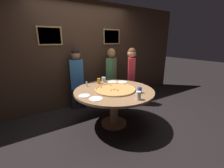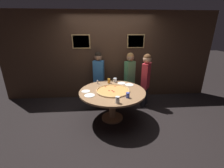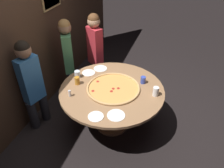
# 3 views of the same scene
# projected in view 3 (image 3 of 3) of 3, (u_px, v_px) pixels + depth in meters

# --- Properties ---
(ground_plane) EXTENTS (24.00, 24.00, 0.00)m
(ground_plane) POSITION_uv_depth(u_px,v_px,m) (112.00, 124.00, 3.62)
(ground_plane) COLOR black
(back_wall) EXTENTS (6.40, 0.08, 2.60)m
(back_wall) POSITION_uv_depth(u_px,v_px,m) (24.00, 40.00, 3.21)
(back_wall) COLOR #3D281C
(back_wall) RESTS_ON ground_plane
(dining_table) EXTENTS (1.53, 1.53, 0.74)m
(dining_table) POSITION_uv_depth(u_px,v_px,m) (112.00, 96.00, 3.26)
(dining_table) COLOR #936B47
(dining_table) RESTS_ON ground_plane
(giant_pizza) EXTENTS (0.78, 0.78, 0.03)m
(giant_pizza) POSITION_uv_depth(u_px,v_px,m) (113.00, 88.00, 3.18)
(giant_pizza) COLOR #E0994C
(giant_pizza) RESTS_ON dining_table
(drink_cup_near_right) EXTENTS (0.07, 0.07, 0.12)m
(drink_cup_near_right) POSITION_uv_depth(u_px,v_px,m) (77.00, 81.00, 3.25)
(drink_cup_near_right) COLOR #BC7A23
(drink_cup_near_right) RESTS_ON dining_table
(drink_cup_centre_back) EXTENTS (0.08, 0.08, 0.14)m
(drink_cup_centre_back) POSITION_uv_depth(u_px,v_px,m) (156.00, 91.00, 3.02)
(drink_cup_centre_back) COLOR white
(drink_cup_centre_back) RESTS_ON dining_table
(drink_cup_near_left) EXTENTS (0.09, 0.09, 0.11)m
(drink_cup_near_left) POSITION_uv_depth(u_px,v_px,m) (77.00, 74.00, 3.40)
(drink_cup_near_left) COLOR silver
(drink_cup_near_left) RESTS_ON dining_table
(drink_cup_by_shaker) EXTENTS (0.08, 0.08, 0.11)m
(drink_cup_by_shaker) POSITION_uv_depth(u_px,v_px,m) (143.00, 80.00, 3.27)
(drink_cup_by_shaker) COLOR #384CB7
(drink_cup_by_shaker) RESTS_ON dining_table
(white_plate_left_side) EXTENTS (0.22, 0.22, 0.01)m
(white_plate_left_side) POSITION_uv_depth(u_px,v_px,m) (100.00, 68.00, 3.64)
(white_plate_left_side) COLOR white
(white_plate_left_side) RESTS_ON dining_table
(white_plate_right_side) EXTENTS (0.20, 0.20, 0.01)m
(white_plate_right_side) POSITION_uv_depth(u_px,v_px,m) (96.00, 116.00, 2.71)
(white_plate_right_side) COLOR white
(white_plate_right_side) RESTS_ON dining_table
(white_plate_far_back) EXTENTS (0.23, 0.23, 0.01)m
(white_plate_far_back) POSITION_uv_depth(u_px,v_px,m) (116.00, 115.00, 2.73)
(white_plate_far_back) COLOR white
(white_plate_far_back) RESTS_ON dining_table
(white_plate_beside_cup) EXTENTS (0.21, 0.21, 0.01)m
(white_plate_beside_cup) POSITION_uv_depth(u_px,v_px,m) (89.00, 73.00, 3.53)
(white_plate_beside_cup) COLOR white
(white_plate_beside_cup) RESTS_ON dining_table
(condiment_shaker) EXTENTS (0.04, 0.04, 0.10)m
(condiment_shaker) POSITION_uv_depth(u_px,v_px,m) (70.00, 93.00, 3.02)
(condiment_shaker) COLOR silver
(condiment_shaker) RESTS_ON dining_table
(diner_far_right) EXTENTS (0.38, 0.30, 1.46)m
(diner_far_right) POSITION_uv_depth(u_px,v_px,m) (68.00, 54.00, 3.85)
(diner_far_right) COLOR #232328
(diner_far_right) RESTS_ON ground_plane
(diner_side_right) EXTENTS (0.39, 0.24, 1.47)m
(diner_side_right) POSITION_uv_depth(u_px,v_px,m) (31.00, 81.00, 3.18)
(diner_side_right) COLOR #232328
(diner_side_right) RESTS_ON ground_plane
(diner_centre_back) EXTENTS (0.32, 0.38, 1.48)m
(diner_centre_back) POSITION_uv_depth(u_px,v_px,m) (95.00, 48.00, 4.05)
(diner_centre_back) COLOR #232328
(diner_centre_back) RESTS_ON ground_plane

